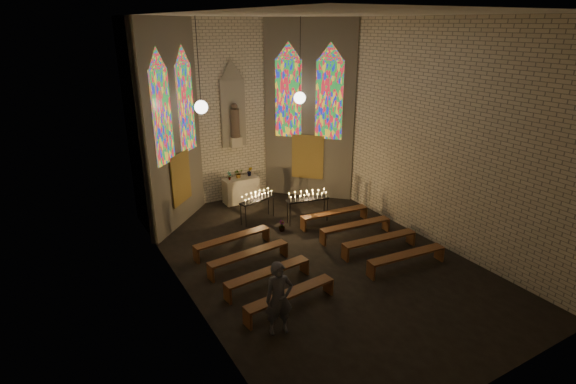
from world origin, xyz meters
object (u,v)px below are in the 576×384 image
object	(u,v)px
aisle_flower_pot	(282,226)
votive_stand_right	(308,197)
visitor	(279,298)
votive_stand_left	(257,198)
altar	(241,190)

from	to	relation	value
aisle_flower_pot	votive_stand_right	world-z (taller)	votive_stand_right
votive_stand_right	visitor	bearing A→B (deg)	-117.80
votive_stand_left	altar	bearing A→B (deg)	67.44
altar	votive_stand_left	bearing A→B (deg)	-97.55
visitor	votive_stand_left	bearing A→B (deg)	81.81
aisle_flower_pot	votive_stand_left	size ratio (longest dim) A/B	0.26
altar	visitor	world-z (taller)	visitor
altar	votive_stand_left	size ratio (longest dim) A/B	0.96
altar	aisle_flower_pot	size ratio (longest dim) A/B	3.62
votive_stand_left	aisle_flower_pot	bearing A→B (deg)	-89.38
aisle_flower_pot	visitor	bearing A→B (deg)	-120.11
aisle_flower_pot	visitor	xyz separation A→B (m)	(-2.72, -4.69, 0.71)
aisle_flower_pot	altar	bearing A→B (deg)	91.26
altar	visitor	distance (m)	8.34
votive_stand_left	votive_stand_right	xyz separation A→B (m)	(1.51, -1.01, 0.07)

